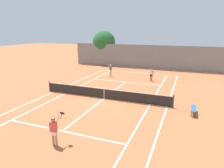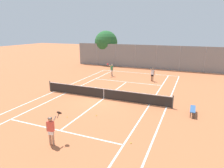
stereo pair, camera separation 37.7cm
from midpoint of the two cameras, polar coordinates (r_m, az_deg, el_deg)
ground_plane at (r=17.99m, az=-2.86°, el=-4.19°), size 120.00×120.00×0.00m
court_line_markings at (r=17.99m, az=-2.86°, el=-4.18°), size 11.10×23.90×0.01m
tennis_net at (r=17.83m, az=-2.88°, el=-2.65°), size 12.00×0.10×1.07m
player_near_side at (r=11.20m, az=-17.17°, el=-12.31°), size 0.59×0.79×1.77m
player_far_left at (r=26.41m, az=-0.82°, el=4.20°), size 0.87×0.66×1.77m
player_far_right at (r=24.31m, az=10.75°, el=2.93°), size 0.51×0.47×1.60m
loose_tennis_ball_1 at (r=23.86m, az=-1.53°, el=0.80°), size 0.07×0.07×0.07m
loose_tennis_ball_2 at (r=14.57m, az=-13.06°, el=-9.27°), size 0.07×0.07×0.07m
loose_tennis_ball_3 at (r=11.36m, az=5.38°, el=-16.41°), size 0.07×0.07×0.07m
loose_tennis_ball_4 at (r=19.16m, az=9.44°, el=-3.06°), size 0.07×0.07×0.07m
loose_tennis_ball_5 at (r=14.52m, az=-4.83°, el=-8.99°), size 0.07×0.07×0.07m
courtside_bench at (r=15.78m, az=21.63°, el=-6.57°), size 0.36×1.50×0.47m
back_fence at (r=32.14m, az=8.72°, el=7.71°), size 24.01×0.08×3.73m
tree_behind_left at (r=35.90m, az=-2.65°, el=11.70°), size 3.98×3.98×5.85m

